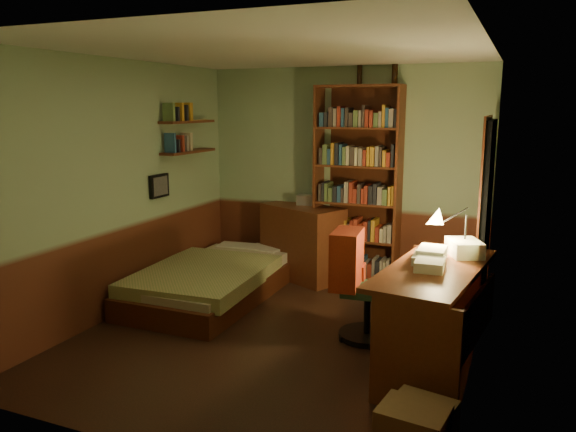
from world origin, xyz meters
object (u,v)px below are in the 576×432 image
at_px(dresser, 302,242).
at_px(desk, 432,318).
at_px(bed, 213,269).
at_px(desk_lamp, 466,225).
at_px(office_chair, 368,286).
at_px(cardboard_box_b, 422,422).
at_px(mini_stereo, 306,200).
at_px(cardboard_box_a, 413,431).
at_px(bookshelf, 357,187).

height_order(dresser, desk, dresser).
bearing_deg(bed, desk_lamp, -7.24).
bearing_deg(office_chair, cardboard_box_b, -68.92).
height_order(desk, cardboard_box_b, desk).
bearing_deg(desk_lamp, cardboard_box_b, -84.61).
bearing_deg(desk_lamp, desk, -101.78).
bearing_deg(cardboard_box_b, dresser, 123.76).
xyz_separation_m(desk, cardboard_box_b, (0.12, -1.10, -0.29)).
height_order(desk, desk_lamp, desk_lamp).
relative_size(mini_stereo, cardboard_box_a, 0.56).
bearing_deg(cardboard_box_a, desk_lamp, 87.23).
xyz_separation_m(dresser, office_chair, (1.25, -1.53, 0.04)).
distance_m(cardboard_box_a, cardboard_box_b, 0.15).
xyz_separation_m(dresser, bookshelf, (0.67, 0.08, 0.73)).
bearing_deg(bed, dresser, 57.63).
distance_m(dresser, office_chair, 1.97).
xyz_separation_m(bookshelf, cardboard_box_b, (1.34, -3.08, -1.05)).
relative_size(dresser, cardboard_box_a, 2.52).
bearing_deg(mini_stereo, desk_lamp, -47.49).
bearing_deg(mini_stereo, dresser, -102.50).
xyz_separation_m(dresser, mini_stereo, (0.00, 0.12, 0.52)).
relative_size(desk, office_chair, 1.60).
bearing_deg(desk_lamp, dresser, 153.31).
distance_m(bookshelf, office_chair, 1.84).
relative_size(mini_stereo, cardboard_box_b, 0.59).
height_order(dresser, cardboard_box_a, dresser).
relative_size(desk_lamp, cardboard_box_b, 1.33).
height_order(mini_stereo, bookshelf, bookshelf).
bearing_deg(cardboard_box_a, mini_stereo, 121.08).
bearing_deg(cardboard_box_a, cardboard_box_b, 78.51).
bearing_deg(desk, cardboard_box_b, -76.38).
height_order(mini_stereo, desk_lamp, desk_lamp).
bearing_deg(cardboard_box_b, desk, 96.20).
height_order(mini_stereo, cardboard_box_a, mini_stereo).
height_order(bed, desk_lamp, desk_lamp).
bearing_deg(desk_lamp, mini_stereo, 150.95).
distance_m(mini_stereo, office_chair, 2.12).
bearing_deg(desk, mini_stereo, 140.38).
xyz_separation_m(bed, cardboard_box_b, (2.67, -1.94, -0.19)).
bearing_deg(bed, cardboard_box_a, -38.64).
height_order(desk_lamp, cardboard_box_b, desk_lamp).
height_order(dresser, bookshelf, bookshelf).
distance_m(bed, office_chair, 1.97).
distance_m(bookshelf, desk_lamp, 2.03).
xyz_separation_m(desk, desk_lamp, (0.17, 0.50, 0.69)).
height_order(dresser, cardboard_box_b, dresser).
xyz_separation_m(dresser, desk_lamp, (2.06, -1.39, 0.66)).
xyz_separation_m(cardboard_box_a, cardboard_box_b, (0.03, 0.15, -0.02)).
height_order(mini_stereo, office_chair, mini_stereo).
xyz_separation_m(desk, cardboard_box_a, (0.09, -1.25, -0.28)).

